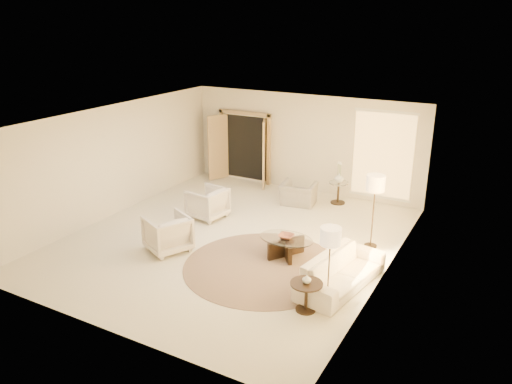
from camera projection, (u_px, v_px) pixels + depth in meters
The scene contains 18 objects.
room at pixel (231, 182), 11.03m from camera, with size 7.04×8.04×2.83m.
windows_right at pixel (388, 210), 9.56m from camera, with size 0.10×6.40×2.40m, color #FFC766, non-canonical shape.
window_back_corner at pixel (383, 155), 13.27m from camera, with size 1.70×0.10×2.40m, color #FFC766, non-canonical shape.
curtains_right at pixel (396, 198), 10.35m from camera, with size 0.06×5.20×2.60m, color tan, non-canonical shape.
french_doors at pixel (244, 148), 15.15m from camera, with size 1.95×0.66×2.16m.
area_rug at pixel (263, 267), 10.23m from camera, with size 3.29×3.29×0.01m, color #483429.
sofa at pixel (341, 271), 9.41m from camera, with size 2.14×0.83×0.62m, color silver.
armchair_left at pixel (207, 201), 12.60m from camera, with size 0.84×0.79×0.86m, color silver.
armchair_right at pixel (168, 232), 10.82m from camera, with size 0.86×0.81×0.89m, color silver.
accent_chair at pixel (298, 190), 13.50m from camera, with size 0.92×0.60×0.80m, color gray.
coffee_table at pixel (286, 245), 10.59m from camera, with size 1.21×1.21×0.43m.
end_table at pixel (306, 292), 8.61m from camera, with size 0.57×0.57×0.54m.
side_table at pixel (338, 191), 13.59m from camera, with size 0.52×0.52×0.60m.
floor_lamp_near at pixel (375, 186), 10.67m from camera, with size 0.40×0.40×1.67m.
floor_lamp_far at pixel (330, 240), 8.51m from camera, with size 0.36×0.36×1.48m.
bowl at pixel (286, 236), 10.52m from camera, with size 0.32×0.32×0.08m, color brown.
end_vase at pixel (307, 279), 8.53m from camera, with size 0.16×0.16×0.16m, color silver.
side_vase at pixel (339, 178), 13.46m from camera, with size 0.25×0.25×0.26m, color silver.
Camera 1 is at (5.51, -8.92, 4.88)m, focal length 35.00 mm.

